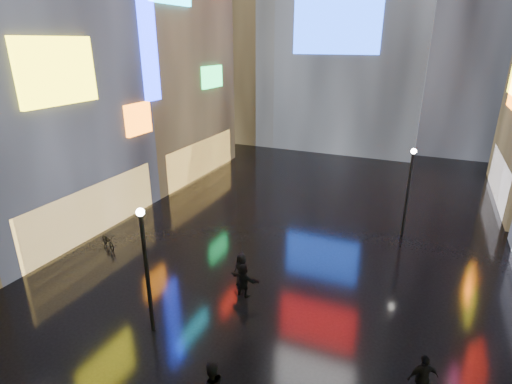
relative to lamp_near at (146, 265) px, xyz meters
The scene contains 10 objects.
ground 12.27m from the lamp_near, 76.15° to the left, with size 140.00×140.00×0.00m, color black.
building_left_far 23.36m from the lamp_near, 126.78° to the left, with size 10.28×12.00×22.00m.
tower_flank_left 36.77m from the lamp_near, 108.38° to the left, with size 10.00×10.00×26.00m, color black.
lamp_near is the anchor object (origin of this frame).
lamp_far 15.05m from the lamp_near, 56.84° to the left, with size 0.30×0.30×5.20m.
pedestrian_3 10.00m from the lamp_near, ahead, with size 0.98×0.41×1.67m, color black.
pedestrian_4 5.08m from the lamp_near, 66.57° to the left, with size 0.78×0.51×1.60m, color black.
pedestrian_5 4.69m from the lamp_near, 56.84° to the left, with size 1.46×0.46×1.57m, color black.
umbrella_2 4.69m from the lamp_near, 66.57° to the left, with size 0.98×1.00×0.90m, color black.
bicycle 8.26m from the lamp_near, 144.86° to the left, with size 0.54×1.56×0.82m, color black.
Camera 1 is at (5.98, -1.62, 10.63)m, focal length 28.00 mm.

